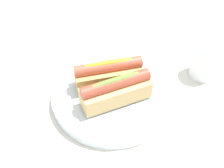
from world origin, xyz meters
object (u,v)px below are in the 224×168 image
object	(u,v)px
serving_bowl	(112,95)
hotdog_back	(116,90)
water_glass	(206,61)
hotdog_front	(108,73)

from	to	relation	value
serving_bowl	hotdog_back	distance (m)	0.05
serving_bowl	water_glass	xyz separation A→B (m)	(-0.24, -0.01, 0.03)
serving_bowl	water_glass	bearing A→B (deg)	-178.03
serving_bowl	hotdog_back	size ratio (longest dim) A/B	1.78
hotdog_front	water_glass	bearing A→B (deg)	175.45
hotdog_back	hotdog_front	bearing A→B (deg)	-92.04
hotdog_back	water_glass	bearing A→B (deg)	-171.61
serving_bowl	hotdog_front	world-z (taller)	hotdog_front
serving_bowl	hotdog_back	xyz separation A→B (m)	(0.00, 0.03, 0.04)
hotdog_back	water_glass	xyz separation A→B (m)	(-0.24, -0.04, -0.02)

